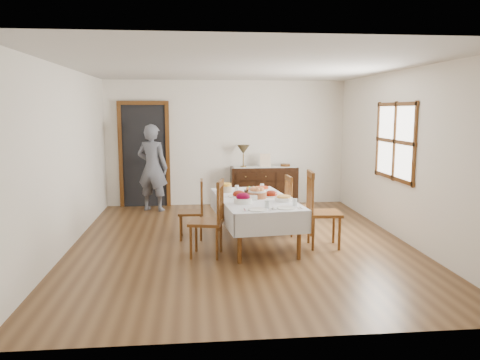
{
  "coord_description": "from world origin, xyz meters",
  "views": [
    {
      "loc": [
        -0.69,
        -6.81,
        1.99
      ],
      "look_at": [
        0.0,
        0.1,
        0.95
      ],
      "focal_mm": 35.0,
      "sensor_mm": 36.0,
      "label": 1
    }
  ],
  "objects": [
    {
      "name": "glass_far_b",
      "position": [
        0.42,
        0.68,
        0.75
      ],
      "size": [
        0.06,
        0.06,
        0.1
      ],
      "color": "white",
      "rests_on": "dining_table"
    },
    {
      "name": "pineapple_bowl",
      "position": [
        -0.2,
        0.53,
        0.76
      ],
      "size": [
        0.22,
        0.22,
        0.14
      ],
      "color": "tan",
      "rests_on": "dining_table"
    },
    {
      "name": "setting_left",
      "position": [
        0.18,
        -0.84,
        0.72
      ],
      "size": [
        0.43,
        0.31,
        0.1
      ],
      "color": "white",
      "rests_on": "dining_table"
    },
    {
      "name": "deco_bowl",
      "position": [
        1.21,
        2.7,
        0.85
      ],
      "size": [
        0.2,
        0.2,
        0.06
      ],
      "color": "#593212",
      "rests_on": "sideboard"
    },
    {
      "name": "ham_platter_b",
      "position": [
        0.47,
        0.05,
        0.73
      ],
      "size": [
        0.29,
        0.29,
        0.11
      ],
      "color": "white",
      "rests_on": "dining_table"
    },
    {
      "name": "butter_dish",
      "position": [
        0.15,
        -0.2,
        0.73
      ],
      "size": [
        0.15,
        0.1,
        0.07
      ],
      "color": "white",
      "rests_on": "dining_table"
    },
    {
      "name": "person",
      "position": [
        -1.5,
        2.5,
        0.92
      ],
      "size": [
        0.67,
        0.55,
        1.84
      ],
      "primitive_type": "imported",
      "rotation": [
        0.0,
        0.0,
        2.78
      ],
      "color": "slate",
      "rests_on": "ground"
    },
    {
      "name": "ham_platter_a",
      "position": [
        -0.02,
        0.1,
        0.73
      ],
      "size": [
        0.33,
        0.33,
        0.11
      ],
      "color": "white",
      "rests_on": "dining_table"
    },
    {
      "name": "setting_right",
      "position": [
        0.57,
        -0.77,
        0.72
      ],
      "size": [
        0.43,
        0.31,
        0.1
      ],
      "color": "white",
      "rests_on": "dining_table"
    },
    {
      "name": "beet_bowl",
      "position": [
        -0.01,
        -0.41,
        0.76
      ],
      "size": [
        0.25,
        0.25,
        0.15
      ],
      "color": "white",
      "rests_on": "dining_table"
    },
    {
      "name": "table_lamp",
      "position": [
        0.33,
        2.69,
        1.18
      ],
      "size": [
        0.26,
        0.26,
        0.46
      ],
      "color": "brown",
      "rests_on": "sideboard"
    },
    {
      "name": "carrot_bowl",
      "position": [
        0.39,
        0.42,
        0.74
      ],
      "size": [
        0.2,
        0.2,
        0.09
      ],
      "color": "white",
      "rests_on": "dining_table"
    },
    {
      "name": "chair_left_far",
      "position": [
        -0.7,
        0.35,
        0.47
      ],
      "size": [
        0.39,
        0.39,
        0.92
      ],
      "rotation": [
        0.0,
        0.0,
        -1.59
      ],
      "color": "#593212",
      "rests_on": "ground"
    },
    {
      "name": "glass_far_a",
      "position": [
        -0.01,
        0.55,
        0.75
      ],
      "size": [
        0.06,
        0.06,
        0.1
      ],
      "color": "white",
      "rests_on": "dining_table"
    },
    {
      "name": "room_shell",
      "position": [
        -0.15,
        0.42,
        1.64
      ],
      "size": [
        5.02,
        6.02,
        2.65
      ],
      "color": "silver",
      "rests_on": "ground"
    },
    {
      "name": "dining_table",
      "position": [
        0.21,
        -0.03,
        0.61
      ],
      "size": [
        1.25,
        2.13,
        0.7
      ],
      "rotation": [
        0.0,
        0.0,
        0.11
      ],
      "color": "silver",
      "rests_on": "ground"
    },
    {
      "name": "bread_basket",
      "position": [
        0.24,
        -0.05,
        0.77
      ],
      "size": [
        0.28,
        0.28,
        0.17
      ],
      "color": "brown",
      "rests_on": "dining_table"
    },
    {
      "name": "ground",
      "position": [
        0.0,
        0.0,
        0.0
      ],
      "size": [
        6.0,
        6.0,
        0.0
      ],
      "primitive_type": "plane",
      "color": "brown"
    },
    {
      "name": "chair_right_far",
      "position": [
        0.94,
        0.42,
        0.48
      ],
      "size": [
        0.42,
        0.42,
        0.96
      ],
      "rotation": [
        0.0,
        0.0,
        1.62
      ],
      "color": "#593212",
      "rests_on": "ground"
    },
    {
      "name": "runner",
      "position": [
        0.78,
        2.72,
        0.83
      ],
      "size": [
        1.3,
        0.35,
        0.01
      ],
      "color": "silver",
      "rests_on": "sideboard"
    },
    {
      "name": "picture_frame",
      "position": [
        0.78,
        2.67,
        0.96
      ],
      "size": [
        0.22,
        0.08,
        0.28
      ],
      "color": "beige",
      "rests_on": "sideboard"
    },
    {
      "name": "sideboard",
      "position": [
        0.76,
        2.72,
        0.41
      ],
      "size": [
        1.37,
        0.5,
        0.82
      ],
      "color": "black",
      "rests_on": "ground"
    },
    {
      "name": "chair_right_near",
      "position": [
        1.14,
        -0.29,
        0.57
      ],
      "size": [
        0.5,
        0.5,
        1.12
      ],
      "rotation": [
        0.0,
        0.0,
        1.49
      ],
      "color": "#593212",
      "rests_on": "ground"
    },
    {
      "name": "chair_left_near",
      "position": [
        -0.48,
        -0.57,
        0.53
      ],
      "size": [
        0.52,
        0.52,
        1.05
      ],
      "rotation": [
        0.0,
        0.0,
        -1.78
      ],
      "color": "#593212",
      "rests_on": "ground"
    },
    {
      "name": "egg_basket",
      "position": [
        0.22,
        0.38,
        0.73
      ],
      "size": [
        0.25,
        0.25,
        0.1
      ],
      "color": "black",
      "rests_on": "dining_table"
    },
    {
      "name": "casserole_dish",
      "position": [
        0.59,
        -0.31,
        0.73
      ],
      "size": [
        0.26,
        0.26,
        0.08
      ],
      "color": "white",
      "rests_on": "dining_table"
    }
  ]
}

